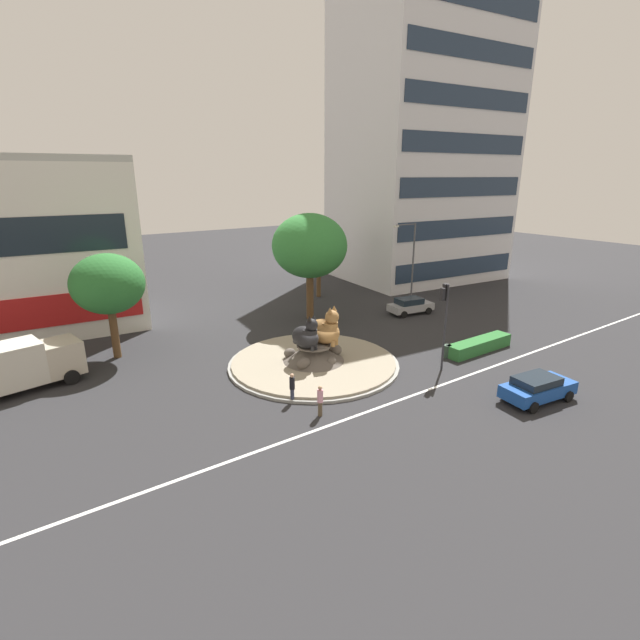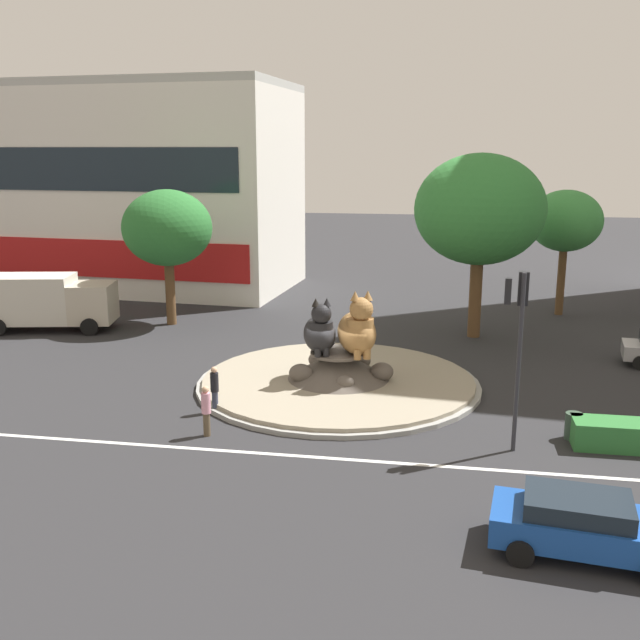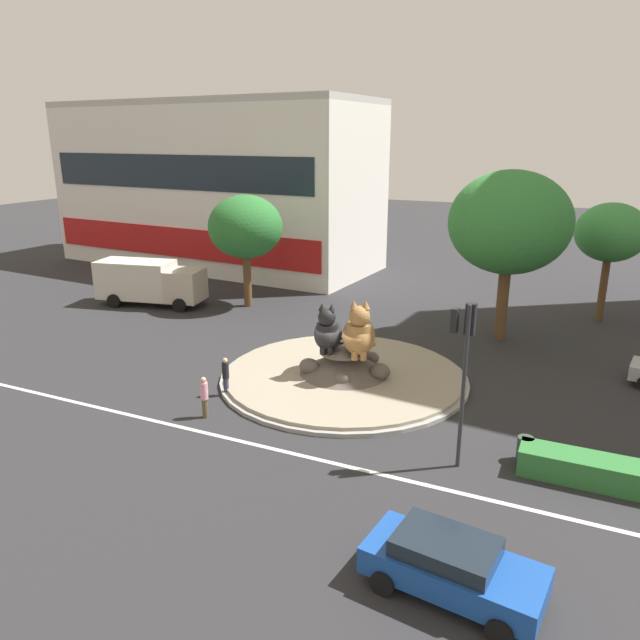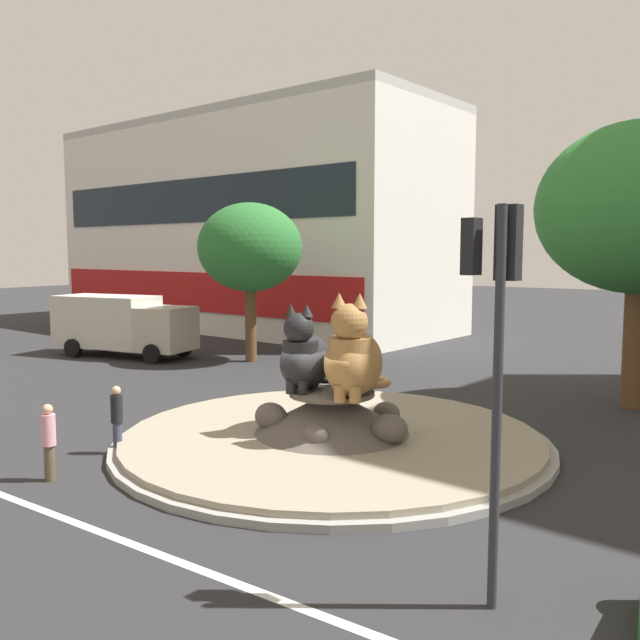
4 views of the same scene
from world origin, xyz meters
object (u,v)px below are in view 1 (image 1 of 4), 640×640
object	(u,v)px
streetlight_arm	(411,259)
third_tree_left	(310,246)
pedestrian_black_shirt	(292,387)
cat_statue_black	(307,336)
traffic_light_mast	(444,309)
hatchback_near_shophouse	(410,305)
broadleaf_tree_behind_island	(319,245)
sedan_on_far_lane	(538,388)
office_tower	(422,147)
litter_bin	(447,351)
pedestrian_pink_shirt	(320,400)
delivery_box_truck	(12,367)
cat_statue_tabby	(326,330)
second_tree_near_tower	(108,284)

from	to	relation	value
streetlight_arm	third_tree_left	bearing A→B (deg)	-6.31
third_tree_left	streetlight_arm	size ratio (longest dim) A/B	1.16
pedestrian_black_shirt	cat_statue_black	bearing A→B (deg)	-149.42
traffic_light_mast	hatchback_near_shophouse	xyz separation A→B (m)	(7.70, 10.41, -3.39)
broadleaf_tree_behind_island	sedan_on_far_lane	size ratio (longest dim) A/B	1.57
third_tree_left	sedan_on_far_lane	bearing A→B (deg)	-84.89
hatchback_near_shophouse	pedestrian_black_shirt	bearing A→B (deg)	-145.54
traffic_light_mast	office_tower	bearing A→B (deg)	-37.23
pedestrian_black_shirt	litter_bin	size ratio (longest dim) A/B	1.94
office_tower	third_tree_left	bearing A→B (deg)	-154.01
streetlight_arm	hatchback_near_shophouse	size ratio (longest dim) A/B	1.83
broadleaf_tree_behind_island	sedan_on_far_lane	bearing A→B (deg)	-96.92
broadleaf_tree_behind_island	pedestrian_pink_shirt	world-z (taller)	broadleaf_tree_behind_island
pedestrian_pink_shirt	traffic_light_mast	bearing A→B (deg)	-7.06
third_tree_left	pedestrian_pink_shirt	xyz separation A→B (m)	(-9.28, -15.03, -5.52)
cat_statue_black	third_tree_left	world-z (taller)	third_tree_left
office_tower	pedestrian_black_shirt	world-z (taller)	office_tower
third_tree_left	hatchback_near_shophouse	world-z (taller)	third_tree_left
office_tower	sedan_on_far_lane	xyz separation A→B (m)	(-19.26, -28.50, -14.64)
office_tower	hatchback_near_shophouse	size ratio (longest dim) A/B	7.08
traffic_light_mast	cat_statue_black	bearing A→B (deg)	59.25
cat_statue_black	litter_bin	xyz separation A→B (m)	(9.20, -3.91, -1.85)
office_tower	cat_statue_black	bearing A→B (deg)	-142.53
pedestrian_black_shirt	delivery_box_truck	size ratio (longest dim) A/B	0.23
streetlight_arm	pedestrian_pink_shirt	xyz separation A→B (m)	(-19.49, -13.02, -3.71)
pedestrian_black_shirt	litter_bin	xyz separation A→B (m)	(12.48, -0.36, -0.49)
office_tower	broadleaf_tree_behind_island	size ratio (longest dim) A/B	4.30
office_tower	third_tree_left	size ratio (longest dim) A/B	3.34
hatchback_near_shophouse	litter_bin	distance (m)	10.76
cat_statue_tabby	pedestrian_black_shirt	world-z (taller)	cat_statue_tabby
litter_bin	office_tower	bearing A→B (deg)	49.15
broadleaf_tree_behind_island	second_tree_near_tower	bearing A→B (deg)	-164.07
cat_statue_black	sedan_on_far_lane	bearing A→B (deg)	18.90
pedestrian_pink_shirt	delivery_box_truck	world-z (taller)	delivery_box_truck
traffic_light_mast	broadleaf_tree_behind_island	world-z (taller)	broadleaf_tree_behind_island
traffic_light_mast	sedan_on_far_lane	xyz separation A→B (m)	(1.15, -6.11, -3.39)
cat_statue_black	cat_statue_tabby	bearing A→B (deg)	72.79
cat_statue_tabby	litter_bin	world-z (taller)	cat_statue_tabby
pedestrian_black_shirt	sedan_on_far_lane	bearing A→B (deg)	129.64
third_tree_left	pedestrian_black_shirt	xyz separation A→B (m)	(-9.69, -12.86, -5.51)
second_tree_near_tower	pedestrian_pink_shirt	world-z (taller)	second_tree_near_tower
hatchback_near_shophouse	litter_bin	world-z (taller)	hatchback_near_shophouse
pedestrian_black_shirt	sedan_on_far_lane	world-z (taller)	pedestrian_black_shirt
office_tower	litter_bin	bearing A→B (deg)	-125.49
office_tower	pedestrian_pink_shirt	size ratio (longest dim) A/B	17.68
cat_statue_black	hatchback_near_shophouse	size ratio (longest dim) A/B	0.58
cat_statue_black	office_tower	distance (m)	35.02
cat_statue_black	sedan_on_far_lane	distance (m)	14.02
broadleaf_tree_behind_island	pedestrian_pink_shirt	xyz separation A→B (m)	(-14.35, -21.06, -4.45)
traffic_light_mast	pedestrian_pink_shirt	distance (m)	10.50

